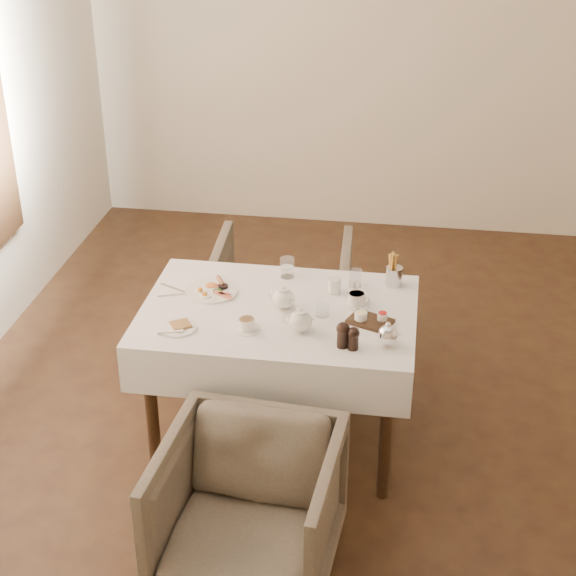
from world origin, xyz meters
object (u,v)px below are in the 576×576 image
(breakfast_plate, at_px, (212,290))
(teapot_centre, at_px, (283,297))
(armchair_near, at_px, (248,512))
(armchair_far, at_px, (282,302))
(table, at_px, (279,331))

(breakfast_plate, bearing_deg, teapot_centre, -20.90)
(armchair_near, xyz_separation_m, teapot_centre, (-0.00, 0.91, 0.49))
(armchair_near, distance_m, armchair_far, 1.67)
(armchair_far, bearing_deg, armchair_near, 91.31)
(armchair_near, xyz_separation_m, breakfast_plate, (-0.37, 1.02, 0.44))
(breakfast_plate, xyz_separation_m, teapot_centre, (0.37, -0.11, 0.05))
(armchair_far, bearing_deg, table, 94.82)
(armchair_near, height_order, teapot_centre, teapot_centre)
(armchair_far, height_order, breakfast_plate, breakfast_plate)
(table, relative_size, armchair_near, 1.80)
(table, xyz_separation_m, breakfast_plate, (-0.34, 0.12, 0.13))
(armchair_far, xyz_separation_m, teapot_centre, (0.13, -0.76, 0.46))
(armchair_far, height_order, teapot_centre, teapot_centre)
(armchair_near, relative_size, breakfast_plate, 2.80)
(armchair_near, distance_m, teapot_centre, 1.03)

